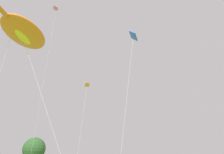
{
  "coord_description": "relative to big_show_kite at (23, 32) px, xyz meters",
  "views": [
    {
      "loc": [
        -8.49,
        1.67,
        1.64
      ],
      "look_at": [
        1.01,
        8.59,
        7.73
      ],
      "focal_mm": 30.93,
      "sensor_mm": 36.0,
      "label": 1
    }
  ],
  "objects": [
    {
      "name": "small_kite_triangle_green",
      "position": [
        9.59,
        1.03,
        -2.49
      ],
      "size": [
        1.91,
        0.83,
        12.12
      ],
      "rotation": [
        0.0,
        0.0,
        0.97
      ],
      "color": "orange",
      "rests_on": "ground"
    },
    {
      "name": "small_kite_streamer_purple",
      "position": [
        6.48,
        5.78,
        12.31
      ],
      "size": [
        1.4,
        1.45,
        26.06
      ],
      "rotation": [
        0.0,
        0.0,
        1.5
      ],
      "color": "pink",
      "rests_on": "ground"
    },
    {
      "name": "small_kite_bird_shape",
      "position": [
        -0.31,
        1.4,
        2.32
      ],
      "size": [
        0.95,
        1.99,
        16.02
      ],
      "rotation": [
        0.0,
        0.0,
        -0.08
      ],
      "color": "yellow",
      "rests_on": "ground"
    },
    {
      "name": "tree_pine_center",
      "position": [
        22.74,
        30.04,
        -5.57
      ],
      "size": [
        5.36,
        5.36,
        10.31
      ],
      "color": "#513823",
      "rests_on": "ground"
    },
    {
      "name": "small_kite_stunt_black",
      "position": [
        1.27,
        -10.28,
        -5.35
      ],
      "size": [
        0.51,
        1.57,
        8.78
      ],
      "rotation": [
        0.0,
        0.0,
        -1.62
      ],
      "color": "blue",
      "rests_on": "ground"
    },
    {
      "name": "big_show_kite",
      "position": [
        0.0,
        0.0,
        0.0
      ],
      "size": [
        10.89,
        6.92,
        13.68
      ],
      "rotation": [
        0.0,
        0.0,
        0.44
      ],
      "color": "orange",
      "rests_on": "ground"
    }
  ]
}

